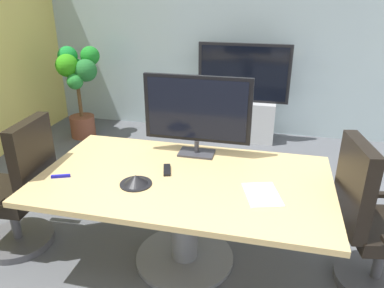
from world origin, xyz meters
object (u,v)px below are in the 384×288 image
at_px(potted_plant, 78,80).
at_px(conference_phone, 136,180).
at_px(office_chair_right, 372,230).
at_px(remote_control, 167,170).
at_px(conference_table, 184,198).
at_px(office_chair_left, 20,197).
at_px(tv_monitor, 197,111).
at_px(wall_display_unit, 242,108).

distance_m(potted_plant, conference_phone, 2.91).
distance_m(office_chair_right, conference_phone, 1.63).
bearing_deg(remote_control, conference_table, -39.78).
relative_size(office_chair_left, remote_control, 6.41).
height_order(conference_table, potted_plant, potted_plant).
relative_size(tv_monitor, remote_control, 4.94).
distance_m(conference_table, potted_plant, 2.98).
relative_size(office_chair_right, conference_phone, 4.95).
bearing_deg(office_chair_right, potted_plant, 47.60).
bearing_deg(office_chair_left, potted_plant, -165.94).
relative_size(conference_table, conference_phone, 9.34).
bearing_deg(conference_table, potted_plant, 133.15).
bearing_deg(office_chair_right, wall_display_unit, 14.47).
bearing_deg(potted_plant, conference_table, -46.85).
bearing_deg(remote_control, conference_phone, -139.47).
bearing_deg(potted_plant, office_chair_left, -72.27).
height_order(office_chair_left, potted_plant, potted_plant).
bearing_deg(office_chair_right, conference_table, 82.28).
relative_size(office_chair_right, potted_plant, 0.87).
relative_size(wall_display_unit, potted_plant, 1.05).
relative_size(conference_table, wall_display_unit, 1.57).
bearing_deg(conference_phone, wall_display_unit, 80.94).
distance_m(conference_table, tv_monitor, 0.67).
distance_m(conference_table, wall_display_unit, 2.59).
bearing_deg(tv_monitor, office_chair_right, -15.45).
bearing_deg(office_chair_left, conference_phone, 83.33).
distance_m(conference_table, remote_control, 0.24).
xyz_separation_m(conference_phone, remote_control, (0.15, 0.24, -0.02)).
bearing_deg(remote_control, potted_plant, 114.81).
relative_size(office_chair_left, tv_monitor, 1.30).
bearing_deg(tv_monitor, conference_table, -90.36).
bearing_deg(office_chair_right, office_chair_left, 83.86).
xyz_separation_m(office_chair_left, conference_phone, (1.00, -0.05, 0.30)).
bearing_deg(tv_monitor, office_chair_left, -157.72).
height_order(conference_table, office_chair_right, office_chair_right).
xyz_separation_m(office_chair_right, wall_display_unit, (-1.15, 2.53, -0.01)).
distance_m(office_chair_left, tv_monitor, 1.54).
distance_m(tv_monitor, remote_control, 0.52).
distance_m(office_chair_left, potted_plant, 2.43).
xyz_separation_m(office_chair_left, potted_plant, (-0.73, 2.29, 0.35)).
xyz_separation_m(office_chair_left, tv_monitor, (1.30, 0.53, 0.63)).
xyz_separation_m(tv_monitor, remote_control, (-0.15, -0.35, -0.35)).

